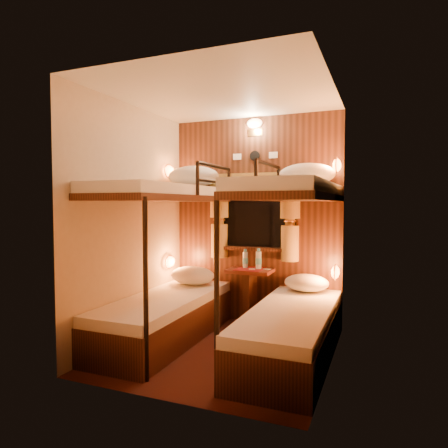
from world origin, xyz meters
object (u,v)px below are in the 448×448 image
at_px(bunk_left, 166,286).
at_px(bunk_right, 291,297).
at_px(bottle_right, 259,260).
at_px(bottle_left, 245,260).
at_px(table, 250,289).

xyz_separation_m(bunk_left, bunk_right, (1.30, 0.00, 0.00)).
xyz_separation_m(bunk_left, bottle_right, (0.74, 0.82, 0.19)).
relative_size(bunk_left, bottle_left, 8.68).
bearing_deg(table, bottle_right, 20.96).
bearing_deg(table, bunk_left, -129.67).
bearing_deg(table, bottle_left, 144.55).
distance_m(bunk_left, bottle_right, 1.12).
relative_size(bunk_left, table, 2.90).
relative_size(table, bottle_left, 2.99).
bearing_deg(bunk_left, table, 50.33).
distance_m(bunk_right, bottle_left, 1.12).
bearing_deg(bunk_right, bunk_left, 180.00).
xyz_separation_m(bottle_left, bottle_right, (0.17, -0.02, 0.01)).
xyz_separation_m(bunk_right, table, (-0.65, 0.78, -0.14)).
height_order(bunk_left, bottle_left, bunk_left).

